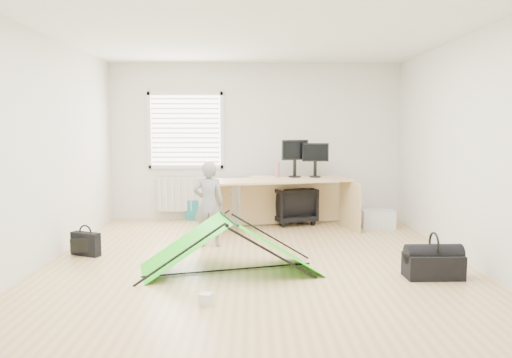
{
  "coord_description": "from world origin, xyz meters",
  "views": [
    {
      "loc": [
        -0.04,
        -5.92,
        1.61
      ],
      "look_at": [
        0.0,
        0.4,
        0.95
      ],
      "focal_mm": 35.0,
      "sensor_mm": 36.0,
      "label": 1
    }
  ],
  "objects_px": {
    "monitor_left": "(295,164)",
    "office_chair": "(292,205)",
    "filing_cabinet": "(229,202)",
    "storage_crate": "(378,219)",
    "thermos": "(278,170)",
    "person": "(209,204)",
    "laptop_bag": "(86,244)",
    "monitor_right": "(315,165)",
    "kite": "(229,245)",
    "duffel_bag": "(433,266)",
    "desk": "(277,205)"
  },
  "relations": [
    {
      "from": "monitor_left",
      "to": "monitor_right",
      "type": "relative_size",
      "value": 1.09
    },
    {
      "from": "thermos",
      "to": "person",
      "type": "distance_m",
      "value": 1.78
    },
    {
      "from": "thermos",
      "to": "person",
      "type": "height_order",
      "value": "person"
    },
    {
      "from": "monitor_right",
      "to": "thermos",
      "type": "relative_size",
      "value": 1.73
    },
    {
      "from": "desk",
      "to": "thermos",
      "type": "relative_size",
      "value": 9.49
    },
    {
      "from": "monitor_left",
      "to": "laptop_bag",
      "type": "xyz_separation_m",
      "value": [
        -2.78,
        -1.9,
        -0.87
      ]
    },
    {
      "from": "desk",
      "to": "filing_cabinet",
      "type": "height_order",
      "value": "desk"
    },
    {
      "from": "desk",
      "to": "office_chair",
      "type": "bearing_deg",
      "value": 45.12
    },
    {
      "from": "monitor_right",
      "to": "duffel_bag",
      "type": "xyz_separation_m",
      "value": [
        0.92,
        -2.86,
        -0.87
      ]
    },
    {
      "from": "monitor_left",
      "to": "thermos",
      "type": "bearing_deg",
      "value": 152.56
    },
    {
      "from": "storage_crate",
      "to": "laptop_bag",
      "type": "xyz_separation_m",
      "value": [
        -4.11,
        -1.71,
        0.01
      ]
    },
    {
      "from": "monitor_left",
      "to": "thermos",
      "type": "distance_m",
      "value": 0.29
    },
    {
      "from": "person",
      "to": "duffel_bag",
      "type": "height_order",
      "value": "person"
    },
    {
      "from": "filing_cabinet",
      "to": "thermos",
      "type": "height_order",
      "value": "thermos"
    },
    {
      "from": "duffel_bag",
      "to": "kite",
      "type": "bearing_deg",
      "value": 171.66
    },
    {
      "from": "person",
      "to": "laptop_bag",
      "type": "relative_size",
      "value": 2.94
    },
    {
      "from": "desk",
      "to": "duffel_bag",
      "type": "relative_size",
      "value": 3.91
    },
    {
      "from": "thermos",
      "to": "kite",
      "type": "xyz_separation_m",
      "value": [
        -0.67,
        -2.61,
        -0.62
      ]
    },
    {
      "from": "monitor_left",
      "to": "person",
      "type": "height_order",
      "value": "monitor_left"
    },
    {
      "from": "laptop_bag",
      "to": "duffel_bag",
      "type": "relative_size",
      "value": 0.66
    },
    {
      "from": "desk",
      "to": "monitor_right",
      "type": "bearing_deg",
      "value": 12.36
    },
    {
      "from": "office_chair",
      "to": "desk",
      "type": "bearing_deg",
      "value": 42.31
    },
    {
      "from": "desk",
      "to": "monitor_right",
      "type": "relative_size",
      "value": 5.5
    },
    {
      "from": "monitor_right",
      "to": "thermos",
      "type": "bearing_deg",
      "value": 177.88
    },
    {
      "from": "person",
      "to": "duffel_bag",
      "type": "bearing_deg",
      "value": 149.62
    },
    {
      "from": "laptop_bag",
      "to": "filing_cabinet",
      "type": "bearing_deg",
      "value": 74.68
    },
    {
      "from": "laptop_bag",
      "to": "desk",
      "type": "bearing_deg",
      "value": 56.57
    },
    {
      "from": "desk",
      "to": "monitor_left",
      "type": "distance_m",
      "value": 0.76
    },
    {
      "from": "monitor_right",
      "to": "office_chair",
      "type": "bearing_deg",
      "value": 154.2
    },
    {
      "from": "duffel_bag",
      "to": "laptop_bag",
      "type": "bearing_deg",
      "value": 165.13
    },
    {
      "from": "storage_crate",
      "to": "duffel_bag",
      "type": "xyz_separation_m",
      "value": [
        -0.08,
        -2.67,
        -0.01
      ]
    },
    {
      "from": "filing_cabinet",
      "to": "laptop_bag",
      "type": "bearing_deg",
      "value": -114.17
    },
    {
      "from": "filing_cabinet",
      "to": "storage_crate",
      "type": "relative_size",
      "value": 1.45
    },
    {
      "from": "thermos",
      "to": "office_chair",
      "type": "distance_m",
      "value": 0.68
    },
    {
      "from": "office_chair",
      "to": "laptop_bag",
      "type": "bearing_deg",
      "value": 19.42
    },
    {
      "from": "filing_cabinet",
      "to": "storage_crate",
      "type": "bearing_deg",
      "value": 6.55
    },
    {
      "from": "person",
      "to": "storage_crate",
      "type": "distance_m",
      "value": 2.91
    },
    {
      "from": "monitor_left",
      "to": "office_chair",
      "type": "bearing_deg",
      "value": 73.31
    },
    {
      "from": "monitor_right",
      "to": "laptop_bag",
      "type": "height_order",
      "value": "monitor_right"
    },
    {
      "from": "filing_cabinet",
      "to": "monitor_left",
      "type": "distance_m",
      "value": 1.28
    },
    {
      "from": "thermos",
      "to": "filing_cabinet",
      "type": "bearing_deg",
      "value": 169.04
    },
    {
      "from": "kite",
      "to": "duffel_bag",
      "type": "bearing_deg",
      "value": -22.64
    },
    {
      "from": "filing_cabinet",
      "to": "monitor_right",
      "type": "bearing_deg",
      "value": 8.41
    },
    {
      "from": "thermos",
      "to": "storage_crate",
      "type": "height_order",
      "value": "thermos"
    },
    {
      "from": "desk",
      "to": "kite",
      "type": "bearing_deg",
      "value": -120.3
    },
    {
      "from": "laptop_bag",
      "to": "duffel_bag",
      "type": "xyz_separation_m",
      "value": [
        4.03,
        -0.96,
        -0.02
      ]
    },
    {
      "from": "monitor_left",
      "to": "monitor_right",
      "type": "height_order",
      "value": "monitor_left"
    },
    {
      "from": "filing_cabinet",
      "to": "office_chair",
      "type": "height_order",
      "value": "filing_cabinet"
    },
    {
      "from": "office_chair",
      "to": "duffel_bag",
      "type": "bearing_deg",
      "value": 95.41
    },
    {
      "from": "filing_cabinet",
      "to": "thermos",
      "type": "relative_size",
      "value": 2.94
    }
  ]
}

